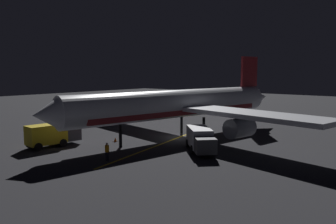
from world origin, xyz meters
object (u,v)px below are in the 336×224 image
at_px(catering_truck, 200,140).
at_px(traffic_cone_near_left, 115,140).
at_px(baggage_truck, 51,135).
at_px(ground_crew_worker, 107,152).
at_px(airliner, 182,105).
at_px(traffic_cone_near_right, 212,152).

xyz_separation_m(catering_truck, traffic_cone_near_left, (10.79, 2.29, -1.02)).
bearing_deg(baggage_truck, ground_crew_worker, 179.94).
relative_size(airliner, traffic_cone_near_right, 69.38).
bearing_deg(baggage_truck, catering_truck, -148.73).
bearing_deg(traffic_cone_near_left, catering_truck, -168.04).
height_order(airliner, baggage_truck, airliner).
bearing_deg(airliner, baggage_truck, 60.07).
relative_size(catering_truck, ground_crew_worker, 3.36).
bearing_deg(traffic_cone_near_right, catering_truck, -11.98).
distance_m(ground_crew_worker, traffic_cone_near_right, 10.58).
distance_m(airliner, traffic_cone_near_right, 10.48).
bearing_deg(traffic_cone_near_right, airliner, -34.31).
height_order(catering_truck, traffic_cone_near_right, catering_truck).
distance_m(baggage_truck, catering_truck, 16.73).
bearing_deg(traffic_cone_near_right, baggage_truck, 27.54).
height_order(airliner, catering_truck, airliner).
bearing_deg(traffic_cone_near_left, ground_crew_worker, 133.03).
distance_m(airliner, catering_truck, 8.66).
height_order(ground_crew_worker, traffic_cone_near_right, ground_crew_worker).
distance_m(airliner, ground_crew_worker, 14.29).
bearing_deg(catering_truck, traffic_cone_near_left, 11.96).
height_order(ground_crew_worker, traffic_cone_near_left, ground_crew_worker).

